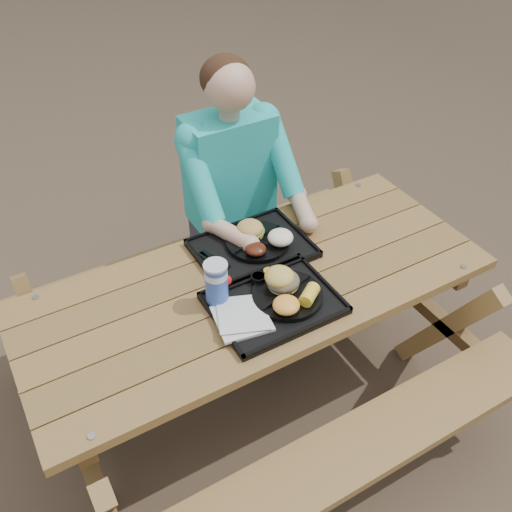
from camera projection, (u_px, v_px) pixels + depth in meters
ground at (256, 400)px, 2.66m from camera, size 60.00×60.00×0.00m
picnic_table at (256, 347)px, 2.42m from camera, size 1.80×1.49×0.75m
tray_near at (274, 304)px, 2.07m from camera, size 0.45×0.35×0.02m
tray_far at (252, 249)px, 2.31m from camera, size 0.45×0.35×0.02m
plate_near at (287, 295)px, 2.07m from camera, size 0.26×0.26×0.02m
plate_far at (258, 242)px, 2.31m from camera, size 0.26×0.26×0.02m
napkin_stack at (242, 318)px, 1.99m from camera, size 0.21×0.21×0.02m
soda_cup at (216, 284)px, 2.01m from camera, size 0.08×0.08×0.16m
condiment_bbq at (258, 279)px, 2.13m from camera, size 0.06×0.06×0.03m
condiment_mustard at (268, 273)px, 2.16m from camera, size 0.05×0.05×0.03m
sandwich at (283, 274)px, 2.06m from camera, size 0.12×0.12×0.12m
mac_cheese at (286, 305)px, 1.99m from camera, size 0.10×0.10×0.05m
corn_cob at (309, 295)px, 2.03m from camera, size 0.12×0.12×0.05m
cutlery_far at (215, 259)px, 2.24m from camera, size 0.07×0.15×0.01m
burger at (250, 225)px, 2.30m from camera, size 0.11×0.11×0.10m
baked_beans at (256, 249)px, 2.23m from camera, size 0.08×0.08×0.04m
potato_salad at (280, 237)px, 2.27m from camera, size 0.10×0.10×0.06m
diner at (233, 212)px, 2.70m from camera, size 0.48×0.84×1.28m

